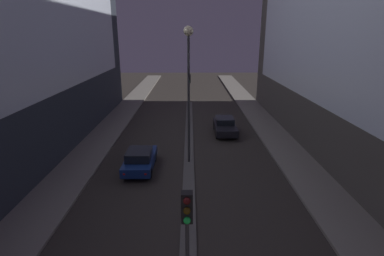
{
  "coord_description": "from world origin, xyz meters",
  "views": [
    {
      "loc": [
        0.09,
        -4.19,
        8.66
      ],
      "look_at": [
        0.26,
        21.63,
        0.5
      ],
      "focal_mm": 28.0,
      "sensor_mm": 36.0,
      "label": 1
    }
  ],
  "objects": [
    {
      "name": "car_left_lane",
      "position": [
        -3.23,
        14.04,
        0.74
      ],
      "size": [
        1.83,
        4.17,
        1.46
      ],
      "color": "navy",
      "rests_on": "ground"
    },
    {
      "name": "traffic_light_mid",
      "position": [
        0.0,
        27.37,
        3.4
      ],
      "size": [
        0.32,
        0.42,
        4.49
      ],
      "color": "#383838",
      "rests_on": "median_strip"
    },
    {
      "name": "car_right_lane",
      "position": [
        3.23,
        21.53,
        0.74
      ],
      "size": [
        1.83,
        4.36,
        1.45
      ],
      "color": "black",
      "rests_on": "ground"
    },
    {
      "name": "traffic_light_near",
      "position": [
        0.0,
        2.9,
        3.4
      ],
      "size": [
        0.32,
        0.42,
        4.49
      ],
      "color": "#383838",
      "rests_on": "median_strip"
    },
    {
      "name": "street_lamp",
      "position": [
        0.0,
        15.09,
        6.67
      ],
      "size": [
        0.62,
        0.62,
        9.02
      ],
      "color": "#383838",
      "rests_on": "median_strip"
    },
    {
      "name": "median_strip",
      "position": [
        0.0,
        17.58,
        0.05
      ],
      "size": [
        0.72,
        33.16,
        0.11
      ],
      "color": "#56544F",
      "rests_on": "ground"
    }
  ]
}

